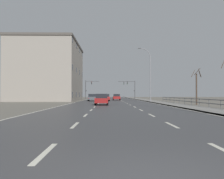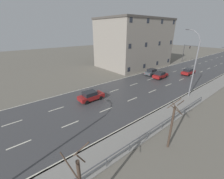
# 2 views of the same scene
# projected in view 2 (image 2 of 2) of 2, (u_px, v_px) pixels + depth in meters

# --- Properties ---
(ground_plane) EXTENTS (160.00, 160.00, 0.12)m
(ground_plane) POSITION_uv_depth(u_px,v_px,m) (166.00, 80.00, 33.72)
(ground_plane) COLOR #666056
(road_asphalt_strip) EXTENTS (14.00, 120.00, 0.03)m
(road_asphalt_strip) POSITION_uv_depth(u_px,v_px,m) (190.00, 71.00, 40.72)
(road_asphalt_strip) COLOR #3D3D3F
(road_asphalt_strip) RESTS_ON ground
(guardrail) EXTENTS (0.07, 36.91, 1.00)m
(guardrail) POSITION_uv_depth(u_px,v_px,m) (106.00, 161.00, 11.91)
(guardrail) COLOR #515459
(guardrail) RESTS_ON ground
(street_lamp_midground) EXTENTS (2.52, 0.24, 10.69)m
(street_lamp_midground) POSITION_uv_depth(u_px,v_px,m) (194.00, 66.00, 23.23)
(street_lamp_midground) COLOR slate
(street_lamp_midground) RESTS_ON ground
(traffic_signal_left) EXTENTS (4.33, 0.36, 5.85)m
(traffic_signal_left) POSITION_uv_depth(u_px,v_px,m) (186.00, 51.00, 50.77)
(traffic_signal_left) COLOR #38383A
(traffic_signal_left) RESTS_ON ground
(car_near_right) EXTENTS (2.02, 4.19, 1.57)m
(car_near_right) POSITION_uv_depth(u_px,v_px,m) (160.00, 75.00, 34.14)
(car_near_right) COLOR maroon
(car_near_right) RESTS_ON ground
(car_near_left) EXTENTS (1.89, 4.12, 1.57)m
(car_near_left) POSITION_uv_depth(u_px,v_px,m) (152.00, 72.00, 36.68)
(car_near_left) COLOR #474C51
(car_near_left) RESTS_ON ground
(car_mid_centre) EXTENTS (1.86, 4.11, 1.57)m
(car_mid_centre) POSITION_uv_depth(u_px,v_px,m) (91.00, 96.00, 23.41)
(car_mid_centre) COLOR maroon
(car_mid_centre) RESTS_ON ground
(car_far_right) EXTENTS (1.86, 4.11, 1.57)m
(car_far_right) POSITION_uv_depth(u_px,v_px,m) (188.00, 72.00, 36.91)
(car_far_right) COLOR maroon
(car_far_right) RESTS_ON ground
(brick_building) EXTENTS (14.18, 20.64, 13.67)m
(brick_building) POSITION_uv_depth(u_px,v_px,m) (134.00, 43.00, 44.64)
(brick_building) COLOR gray
(brick_building) RESTS_ON ground
(bare_tree_mid) EXTENTS (1.48, 1.60, 5.25)m
(bare_tree_mid) POSITION_uv_depth(u_px,v_px,m) (172.00, 125.00, 13.37)
(bare_tree_mid) COLOR #423328
(bare_tree_mid) RESTS_ON ground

